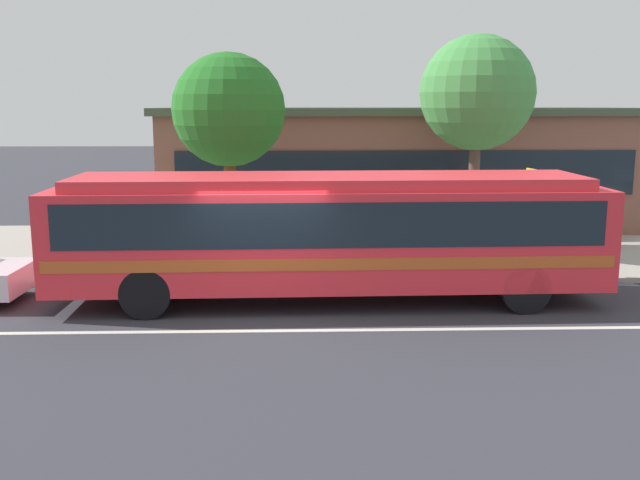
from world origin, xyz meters
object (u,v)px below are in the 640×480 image
pedestrian_waiting_near_sign (356,231)px  street_tree_mid_block (477,94)px  transit_bus (329,229)px  street_tree_near_stop (229,111)px  bus_stop_sign (529,208)px

pedestrian_waiting_near_sign → street_tree_mid_block: size_ratio=0.28×
pedestrian_waiting_near_sign → transit_bus: bearing=-107.6°
transit_bus → street_tree_mid_block: bearing=49.0°
street_tree_mid_block → street_tree_near_stop: bearing=-171.8°
transit_bus → bus_stop_sign: bearing=19.5°
street_tree_near_stop → street_tree_mid_block: bearing=8.2°
street_tree_mid_block → pedestrian_waiting_near_sign: bearing=-144.4°
pedestrian_waiting_near_sign → street_tree_mid_block: (3.44, 2.46, 3.32)m
bus_stop_sign → street_tree_mid_block: size_ratio=0.43×
bus_stop_sign → street_tree_near_stop: street_tree_near_stop is taller
bus_stop_sign → street_tree_near_stop: bearing=163.0°
street_tree_near_stop → street_tree_mid_block: size_ratio=0.91×
bus_stop_sign → street_tree_mid_block: bearing=100.3°
street_tree_near_stop → street_tree_mid_block: street_tree_mid_block is taller
bus_stop_sign → street_tree_near_stop: 7.83m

